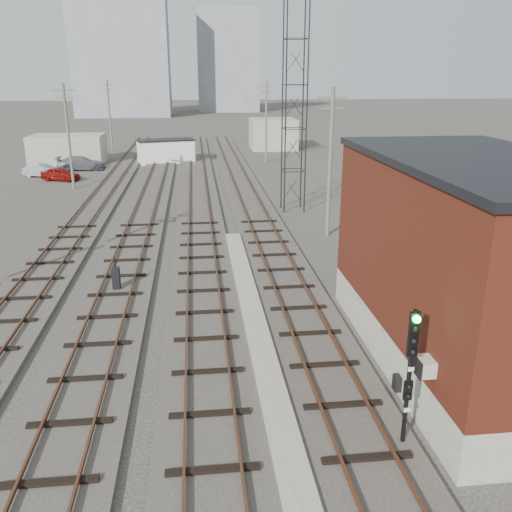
{
  "coord_description": "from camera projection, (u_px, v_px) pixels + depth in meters",
  "views": [
    {
      "loc": [
        -1.67,
        -4.26,
        9.71
      ],
      "look_at": [
        0.82,
        17.91,
        2.2
      ],
      "focal_mm": 38.0,
      "sensor_mm": 36.0,
      "label": 1
    }
  ],
  "objects": [
    {
      "name": "shed_left",
      "position": [
        68.0,
        149.0,
        61.59
      ],
      "size": [
        8.0,
        5.0,
        3.2
      ],
      "primitive_type": "cube",
      "color": "gray",
      "rests_on": "ground"
    },
    {
      "name": "track_right",
      "position": [
        248.0,
        198.0,
        44.25
      ],
      "size": [
        3.2,
        90.0,
        0.39
      ],
      "color": "#332D28",
      "rests_on": "ground"
    },
    {
      "name": "ground",
      "position": [
        209.0,
        161.0,
        63.8
      ],
      "size": [
        320.0,
        320.0,
        0.0
      ],
      "primitive_type": "plane",
      "color": "#282621",
      "rests_on": "ground"
    },
    {
      "name": "utility_pole_right_a",
      "position": [
        330.0,
        159.0,
        32.82
      ],
      "size": [
        1.8,
        0.24,
        9.0
      ],
      "color": "#595147",
      "rests_on": "ground"
    },
    {
      "name": "shed_right",
      "position": [
        273.0,
        134.0,
        73.53
      ],
      "size": [
        6.0,
        6.0,
        4.0
      ],
      "primitive_type": "cube",
      "color": "gray",
      "rests_on": "ground"
    },
    {
      "name": "brick_building",
      "position": [
        472.0,
        264.0,
        18.23
      ],
      "size": [
        6.54,
        12.2,
        7.22
      ],
      "color": "gray",
      "rests_on": "ground"
    },
    {
      "name": "car_red",
      "position": [
        60.0,
        174.0,
        51.78
      ],
      "size": [
        4.02,
        2.74,
        1.27
      ],
      "primitive_type": "imported",
      "rotation": [
        0.0,
        0.0,
        1.2
      ],
      "color": "maroon",
      "rests_on": "ground"
    },
    {
      "name": "utility_pole_left_b",
      "position": [
        68.0,
        134.0,
        46.82
      ],
      "size": [
        1.8,
        0.24,
        9.0
      ],
      "color": "#595147",
      "rests_on": "ground"
    },
    {
      "name": "switch_stand",
      "position": [
        116.0,
        279.0,
        25.16
      ],
      "size": [
        0.36,
        0.36,
        1.46
      ],
      "rotation": [
        0.0,
        0.0,
        -0.07
      ],
      "color": "black",
      "rests_on": "ground"
    },
    {
      "name": "track_left",
      "position": [
        97.0,
        202.0,
        42.98
      ],
      "size": [
        3.2,
        90.0,
        0.39
      ],
      "color": "#332D28",
      "rests_on": "ground"
    },
    {
      "name": "track_mid_right",
      "position": [
        198.0,
        199.0,
        43.83
      ],
      "size": [
        3.2,
        90.0,
        0.39
      ],
      "color": "#332D28",
      "rests_on": "ground"
    },
    {
      "name": "car_silver",
      "position": [
        43.0,
        171.0,
        53.62
      ],
      "size": [
        4.11,
        2.62,
        1.28
      ],
      "primitive_type": "imported",
      "rotation": [
        0.0,
        0.0,
        1.22
      ],
      "color": "#9B9DA2",
      "rests_on": "ground"
    },
    {
      "name": "apartment_right",
      "position": [
        228.0,
        61.0,
        145.26
      ],
      "size": [
        16.0,
        12.0,
        26.0
      ],
      "primitive_type": "cube",
      "color": "gray",
      "rests_on": "ground"
    },
    {
      "name": "utility_pole_left_c",
      "position": [
        110.0,
        114.0,
        70.36
      ],
      "size": [
        1.8,
        0.24,
        9.0
      ],
      "color": "#595147",
      "rests_on": "ground"
    },
    {
      "name": "site_trailer",
      "position": [
        166.0,
        151.0,
        61.83
      ],
      "size": [
        6.86,
        4.25,
        2.68
      ],
      "rotation": [
        0.0,
        0.0,
        0.25
      ],
      "color": "white",
      "rests_on": "ground"
    },
    {
      "name": "platform_curb",
      "position": [
        259.0,
        341.0,
        20.49
      ],
      "size": [
        0.9,
        28.0,
        0.26
      ],
      "primitive_type": "cube",
      "color": "gray",
      "rests_on": "ground"
    },
    {
      "name": "utility_pole_right_b",
      "position": [
        266.0,
        120.0,
        61.07
      ],
      "size": [
        1.8,
        0.24,
        9.0
      ],
      "color": "#595147",
      "rests_on": "ground"
    },
    {
      "name": "track_mid_left",
      "position": [
        148.0,
        200.0,
        43.4
      ],
      "size": [
        3.2,
        90.0,
        0.39
      ],
      "color": "#332D28",
      "rests_on": "ground"
    },
    {
      "name": "lattice_tower",
      "position": [
        294.0,
        107.0,
        38.44
      ],
      "size": [
        1.6,
        1.6,
        15.0
      ],
      "color": "black",
      "rests_on": "ground"
    },
    {
      "name": "apartment_left",
      "position": [
        121.0,
        50.0,
        127.74
      ],
      "size": [
        22.0,
        14.0,
        30.0
      ],
      "primitive_type": "cube",
      "color": "gray",
      "rests_on": "ground"
    },
    {
      "name": "car_grey",
      "position": [
        81.0,
        163.0,
        57.49
      ],
      "size": [
        5.01,
        2.07,
        1.45
      ],
      "primitive_type": "imported",
      "rotation": [
        0.0,
        0.0,
        1.58
      ],
      "color": "slate",
      "rests_on": "ground"
    },
    {
      "name": "signal_mast",
      "position": [
        410.0,
        370.0,
        14.06
      ],
      "size": [
        0.4,
        0.41,
        4.11
      ],
      "color": "gray",
      "rests_on": "ground"
    }
  ]
}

